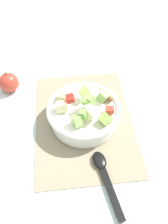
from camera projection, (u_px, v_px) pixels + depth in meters
name	position (u px, v px, depth m)	size (l,w,h in m)	color
ground_plane	(84.00, 121.00, 0.75)	(2.40, 2.40, 0.00)	silver
placemat	(84.00, 121.00, 0.75)	(0.44, 0.31, 0.01)	gray
salad_bowl	(84.00, 114.00, 0.71)	(0.23, 0.23, 0.12)	white
serving_spoon	(104.00, 172.00, 0.62)	(0.20, 0.06, 0.01)	black
whole_apple	(9.00, 83.00, 0.81)	(0.07, 0.07, 0.08)	#BC3828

